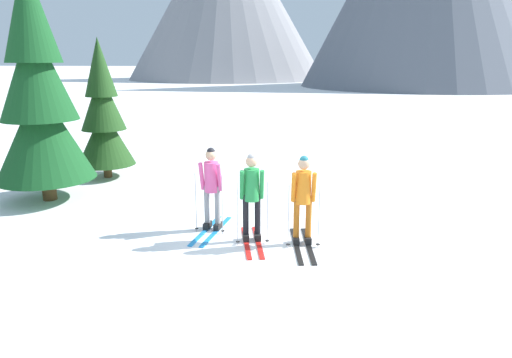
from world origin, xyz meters
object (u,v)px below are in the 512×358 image
at_px(skier_in_pink, 212,186).
at_px(skier_in_orange, 303,197).
at_px(pine_tree_mid, 103,115).
at_px(skier_in_green, 252,193).
at_px(pine_tree_near, 38,95).

xyz_separation_m(skier_in_pink, skier_in_orange, (1.76, -0.60, -0.00)).
bearing_deg(skier_in_pink, pine_tree_mid, 133.33).
distance_m(skier_in_green, skier_in_orange, 0.94).
distance_m(skier_in_orange, pine_tree_mid, 7.18).
bearing_deg(skier_in_pink, skier_in_green, -31.12).
relative_size(skier_in_orange, pine_tree_mid, 0.44).
bearing_deg(pine_tree_mid, skier_in_pink, -46.67).
height_order(skier_in_green, pine_tree_mid, pine_tree_mid).
xyz_separation_m(skier_in_orange, pine_tree_near, (-6.03, 2.29, 1.59)).
bearing_deg(pine_tree_mid, skier_in_green, -44.33).
height_order(skier_in_orange, pine_tree_mid, pine_tree_mid).
xyz_separation_m(skier_in_orange, pine_tree_mid, (-5.49, 4.55, 0.88)).
distance_m(skier_in_pink, pine_tree_mid, 5.50).
xyz_separation_m(skier_in_green, pine_tree_mid, (-4.55, 4.45, 0.84)).
bearing_deg(skier_in_pink, skier_in_orange, -18.74).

